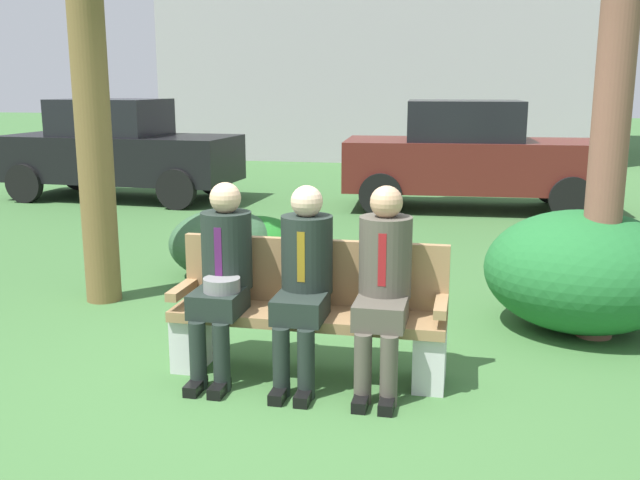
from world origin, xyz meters
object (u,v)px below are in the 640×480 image
shrub_near_bench (223,244)px  seated_man_right (383,278)px  seated_man_left (223,270)px  parked_car_near (119,150)px  park_bench (309,313)px  shrub_far_lawn (257,245)px  shrub_mid_lawn (583,271)px  parked_car_far (470,156)px  seated_man_middle (304,274)px

shrub_near_bench → seated_man_right: bearing=-50.8°
seated_man_left → parked_car_near: bearing=122.1°
park_bench → shrub_far_lawn: size_ratio=1.91×
shrub_mid_lawn → parked_car_far: (-0.93, 5.54, 0.36)m
park_bench → shrub_mid_lawn: size_ratio=1.19×
shrub_near_bench → shrub_far_lawn: shrub_near_bench is taller
seated_man_middle → seated_man_left: bearing=-179.4°
shrub_mid_lawn → park_bench: bearing=-145.8°
seated_man_middle → shrub_mid_lawn: size_ratio=0.84×
shrub_mid_lawn → parked_car_near: (-6.76, 5.39, 0.36)m
seated_man_left → seated_man_right: bearing=0.4°
seated_man_middle → park_bench: bearing=87.0°
shrub_near_bench → parked_car_far: size_ratio=0.28×
parked_car_near → parked_car_far: bearing=1.4°
park_bench → parked_car_far: size_ratio=0.46×
park_bench → shrub_near_bench: bearing=122.3°
park_bench → shrub_near_bench: (-1.40, 2.22, -0.07)m
parked_car_near → parked_car_far: (5.83, 0.15, 0.00)m
park_bench → seated_man_right: bearing=-13.7°
seated_man_left → shrub_near_bench: size_ratio=1.17×
seated_man_right → seated_man_middle: bearing=-179.8°
park_bench → seated_man_middle: size_ratio=1.42×
seated_man_left → shrub_near_bench: (-0.84, 2.35, -0.37)m
seated_man_right → parked_car_near: (-5.35, 6.83, 0.11)m
park_bench → seated_man_right: size_ratio=1.41×
seated_man_right → shrub_mid_lawn: (1.41, 1.43, -0.25)m
seated_man_right → shrub_near_bench: seated_man_right is taller
seated_man_middle → shrub_mid_lawn: seated_man_middle is taller
park_bench → parked_car_near: (-4.84, 6.70, 0.42)m
shrub_near_bench → seated_man_middle: bearing=-59.3°
seated_man_left → shrub_far_lawn: bearing=102.1°
park_bench → parked_car_near: parked_car_near is taller
seated_man_left → shrub_mid_lawn: bearing=30.1°
shrub_far_lawn → seated_man_middle: bearing=-66.6°
seated_man_left → seated_man_right: size_ratio=0.99×
seated_man_left → parked_car_near: 8.06m
shrub_near_bench → parked_car_near: bearing=127.5°
seated_man_middle → shrub_near_bench: seated_man_middle is taller
park_bench → seated_man_right: 0.61m
shrub_mid_lawn → seated_man_middle: bearing=-143.4°
seated_man_right → shrub_mid_lawn: seated_man_right is taller
park_bench → parked_car_far: (0.99, 6.85, 0.42)m
seated_man_middle → shrub_near_bench: 2.76m
seated_man_right → shrub_far_lawn: seated_man_right is taller
shrub_mid_lawn → shrub_far_lawn: 3.23m
shrub_near_bench → shrub_far_lawn: size_ratio=1.15×
seated_man_left → parked_car_far: parked_car_far is taller
shrub_near_bench → parked_car_far: bearing=62.7°
park_bench → shrub_mid_lawn: (1.92, 1.31, 0.06)m
seated_man_middle → parked_car_near: bearing=125.3°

